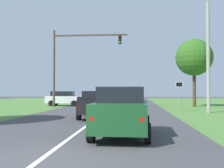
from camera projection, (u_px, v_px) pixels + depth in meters
The scene contains 9 objects.
ground_plane at pixel (99, 117), 18.77m from camera, with size 120.00×120.00×0.00m, color #424244.
lane_centre_stripe at pixel (50, 153), 7.81m from camera, with size 0.16×41.36×0.01m, color white.
red_suv_near at pixel (122, 110), 10.70m from camera, with size 2.33×4.53×1.97m.
pickup_truck_lead at pixel (97, 104), 17.95m from camera, with size 2.38×5.27×1.80m.
traffic_light at pixel (72, 56), 28.87m from camera, with size 8.14×0.40×8.42m.
keep_moving_sign at pixel (179, 92), 22.74m from camera, with size 0.60×0.09×2.70m.
oak_tree_right at pixel (194, 57), 29.93m from camera, with size 4.15×4.15×7.65m.
crossing_suv_far at pixel (64, 98), 32.00m from camera, with size 4.34×2.12×1.75m.
utility_pole_right at pixel (208, 57), 21.95m from camera, with size 0.28×0.28×9.19m, color #9E998E.
Camera 1 is at (2.49, -6.99, 1.83)m, focal length 42.72 mm.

